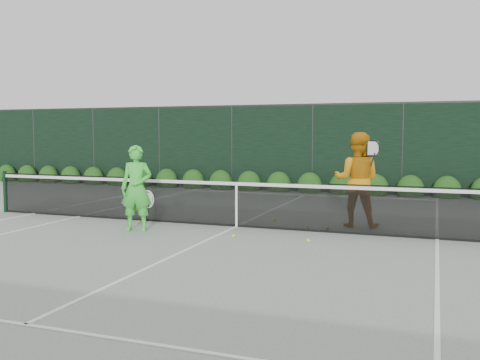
% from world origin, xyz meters
% --- Properties ---
extents(ground, '(80.00, 80.00, 0.00)m').
position_xyz_m(ground, '(0.00, 0.00, 0.00)').
color(ground, gray).
rests_on(ground, ground).
extents(tennis_net, '(12.90, 0.10, 1.07)m').
position_xyz_m(tennis_net, '(-0.02, 0.00, 0.53)').
color(tennis_net, black).
rests_on(tennis_net, ground).
extents(player_woman, '(0.74, 0.58, 1.79)m').
position_xyz_m(player_woman, '(-1.78, -1.18, 0.89)').
color(player_woman, '#41D73F').
rests_on(player_woman, ground).
extents(player_man, '(1.01, 0.79, 2.06)m').
position_xyz_m(player_man, '(2.45, 0.92, 1.03)').
color(player_man, orange).
rests_on(player_man, ground).
extents(court_lines, '(11.03, 23.83, 0.01)m').
position_xyz_m(court_lines, '(0.00, 0.00, 0.01)').
color(court_lines, white).
rests_on(court_lines, ground).
extents(windscreen_fence, '(32.00, 21.07, 3.06)m').
position_xyz_m(windscreen_fence, '(0.00, -2.71, 1.51)').
color(windscreen_fence, black).
rests_on(windscreen_fence, ground).
extents(hedge_row, '(31.66, 0.65, 0.94)m').
position_xyz_m(hedge_row, '(-0.00, 7.15, 0.23)').
color(hedge_row, '#14330D').
rests_on(hedge_row, ground).
extents(tennis_balls, '(4.24, 2.24, 0.07)m').
position_xyz_m(tennis_balls, '(0.67, -0.19, 0.03)').
color(tennis_balls, '#E7F636').
rests_on(tennis_balls, ground).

